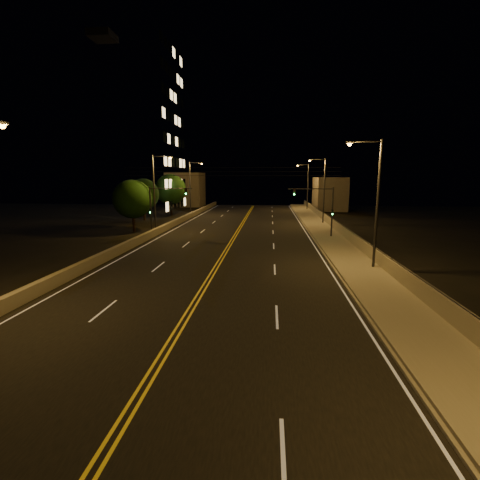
# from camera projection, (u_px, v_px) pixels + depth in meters

# --- Properties ---
(road) EXTENTS (18.00, 120.00, 0.02)m
(road) POSITION_uv_depth(u_px,v_px,m) (217.00, 266.00, 27.05)
(road) COLOR black
(road) RESTS_ON ground
(sidewalk) EXTENTS (3.60, 120.00, 0.30)m
(sidewalk) POSITION_uv_depth(u_px,v_px,m) (359.00, 268.00, 26.11)
(sidewalk) COLOR gray
(sidewalk) RESTS_ON ground
(curb) EXTENTS (0.14, 120.00, 0.15)m
(curb) POSITION_uv_depth(u_px,v_px,m) (333.00, 268.00, 26.28)
(curb) COLOR gray
(curb) RESTS_ON ground
(parapet_wall) EXTENTS (0.30, 120.00, 1.00)m
(parapet_wall) POSITION_uv_depth(u_px,v_px,m) (382.00, 260.00, 25.85)
(parapet_wall) COLOR gray
(parapet_wall) RESTS_ON sidewalk
(jersey_barrier) EXTENTS (0.45, 120.00, 0.81)m
(jersey_barrier) POSITION_uv_depth(u_px,v_px,m) (99.00, 259.00, 27.79)
(jersey_barrier) COLOR gray
(jersey_barrier) RESTS_ON ground
(distant_building_right) EXTENTS (6.00, 10.00, 6.77)m
(distant_building_right) POSITION_uv_depth(u_px,v_px,m) (329.00, 194.00, 73.16)
(distant_building_right) COLOR slate
(distant_building_right) RESTS_ON ground
(distant_building_left) EXTENTS (8.00, 8.00, 7.83)m
(distant_building_left) POSITION_uv_depth(u_px,v_px,m) (186.00, 189.00, 82.66)
(distant_building_left) COLOR slate
(distant_building_left) RESTS_ON ground
(parapet_rail) EXTENTS (0.06, 120.00, 0.06)m
(parapet_rail) POSITION_uv_depth(u_px,v_px,m) (382.00, 253.00, 25.75)
(parapet_rail) COLOR black
(parapet_rail) RESTS_ON parapet_wall
(lane_markings) EXTENTS (17.32, 116.00, 0.00)m
(lane_markings) POSITION_uv_depth(u_px,v_px,m) (217.00, 267.00, 26.98)
(lane_markings) COLOR silver
(lane_markings) RESTS_ON road
(streetlight_1) EXTENTS (2.55, 0.28, 9.48)m
(streetlight_1) POSITION_uv_depth(u_px,v_px,m) (374.00, 197.00, 24.96)
(streetlight_1) COLOR #2D2D33
(streetlight_1) RESTS_ON ground
(streetlight_2) EXTENTS (2.55, 0.28, 9.48)m
(streetlight_2) POSITION_uv_depth(u_px,v_px,m) (322.00, 187.00, 49.82)
(streetlight_2) COLOR #2D2D33
(streetlight_2) RESTS_ON ground
(streetlight_3) EXTENTS (2.55, 0.28, 9.48)m
(streetlight_3) POSITION_uv_depth(u_px,v_px,m) (307.00, 184.00, 71.88)
(streetlight_3) COLOR #2D2D33
(streetlight_3) RESTS_ON ground
(streetlight_5) EXTENTS (2.55, 0.28, 9.48)m
(streetlight_5) POSITION_uv_depth(u_px,v_px,m) (156.00, 189.00, 42.67)
(streetlight_5) COLOR #2D2D33
(streetlight_5) RESTS_ON ground
(streetlight_6) EXTENTS (2.55, 0.28, 9.48)m
(streetlight_6) POSITION_uv_depth(u_px,v_px,m) (192.00, 185.00, 61.77)
(streetlight_6) COLOR #2D2D33
(streetlight_6) RESTS_ON ground
(traffic_signal_right) EXTENTS (5.11, 0.31, 5.78)m
(traffic_signal_right) POSITION_uv_depth(u_px,v_px,m) (323.00, 206.00, 38.68)
(traffic_signal_right) COLOR #2D2D33
(traffic_signal_right) RESTS_ON ground
(traffic_signal_left) EXTENTS (5.11, 0.31, 5.78)m
(traffic_signal_left) POSITION_uv_depth(u_px,v_px,m) (159.00, 205.00, 40.27)
(traffic_signal_left) COLOR #2D2D33
(traffic_signal_left) RESTS_ON ground
(overhead_wires) EXTENTS (22.00, 0.03, 0.83)m
(overhead_wires) POSITION_uv_depth(u_px,v_px,m) (230.00, 172.00, 35.04)
(overhead_wires) COLOR black
(building_tower) EXTENTS (24.00, 15.00, 31.16)m
(building_tower) POSITION_uv_depth(u_px,v_px,m) (109.00, 131.00, 61.93)
(building_tower) COLOR slate
(building_tower) RESTS_ON ground
(tree_0) EXTENTS (4.86, 4.86, 6.58)m
(tree_0) POSITION_uv_depth(u_px,v_px,m) (132.00, 199.00, 43.45)
(tree_0) COLOR black
(tree_0) RESTS_ON ground
(tree_1) EXTENTS (4.91, 4.91, 6.65)m
(tree_1) POSITION_uv_depth(u_px,v_px,m) (143.00, 194.00, 55.08)
(tree_1) COLOR black
(tree_1) RESTS_ON ground
(tree_2) EXTENTS (5.46, 5.46, 7.40)m
(tree_2) POSITION_uv_depth(u_px,v_px,m) (171.00, 189.00, 62.06)
(tree_2) COLOR black
(tree_2) RESTS_ON ground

